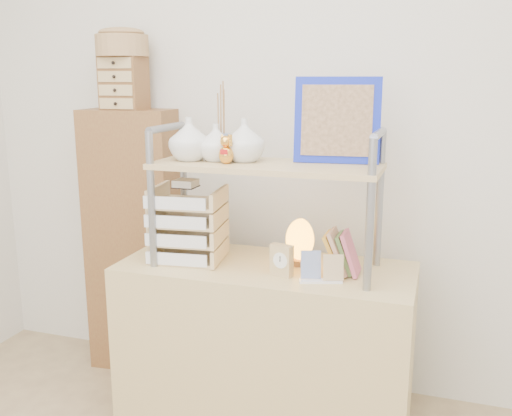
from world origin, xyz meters
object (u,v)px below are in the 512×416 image
(desk, at_px, (265,350))
(salt_lamp, at_px, (300,241))
(cabinet, at_px, (134,241))
(letter_tray, at_px, (187,228))

(desk, bearing_deg, salt_lamp, 30.13)
(cabinet, distance_m, letter_tray, 0.66)
(desk, height_order, salt_lamp, salt_lamp)
(desk, relative_size, salt_lamp, 6.31)
(desk, relative_size, cabinet, 0.89)
(letter_tray, bearing_deg, cabinet, 141.56)
(letter_tray, bearing_deg, salt_lamp, 11.12)
(cabinet, relative_size, letter_tray, 3.94)
(letter_tray, relative_size, salt_lamp, 1.80)
(cabinet, bearing_deg, desk, -29.32)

